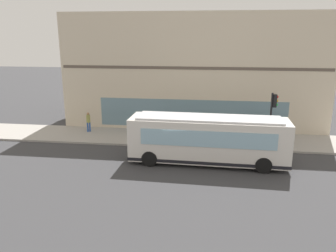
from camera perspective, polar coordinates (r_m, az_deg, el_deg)
name	(u,v)px	position (r m, az deg, el deg)	size (l,w,h in m)	color
ground	(184,162)	(22.22, 2.80, -6.06)	(120.00, 120.00, 0.00)	#38383A
sidewalk_curb	(189,139)	(26.68, 3.66, -2.18)	(4.33, 40.00, 0.15)	#9E9991
building_corner	(195,69)	(32.38, 4.66, 9.70)	(9.34, 22.48, 9.86)	beige
city_bus_nearside	(208,140)	(21.66, 6.77, -2.36)	(2.82, 10.10, 3.07)	silver
traffic_light_near_corner	(273,110)	(24.76, 17.41, 2.61)	(0.32, 0.49, 4.00)	black
fire_hydrant	(192,139)	(25.11, 4.05, -2.27)	(0.35, 0.35, 0.74)	red
pedestrian_near_building_entrance	(261,127)	(27.28, 15.59, -0.18)	(0.32, 0.32, 1.59)	silver
pedestrian_near_hydrant	(88,121)	(28.84, -13.37, 0.89)	(0.32, 0.32, 1.66)	#3359A5
pedestrian_by_light_pole	(284,129)	(26.74, 19.09, -0.44)	(0.32, 0.32, 1.82)	black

